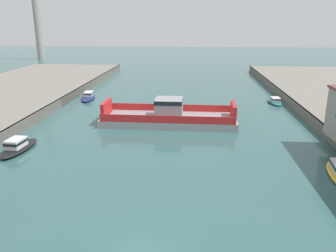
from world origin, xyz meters
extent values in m
cube|color=#423D38|center=(-20.75, 20.00, 0.84)|extent=(0.30, 140.00, 1.68)
cube|color=#939399|center=(-0.45, 30.92, 0.55)|extent=(20.27, 7.36, 1.10)
cube|color=red|center=(-0.40, 34.40, 1.65)|extent=(19.36, 0.40, 1.10)
cube|color=red|center=(-0.50, 27.45, 1.65)|extent=(19.36, 0.40, 1.10)
cube|color=#939399|center=(-0.45, 30.92, 2.50)|extent=(4.09, 3.95, 2.79)
cube|color=black|center=(-0.45, 30.92, 3.54)|extent=(4.13, 3.99, 0.60)
cube|color=red|center=(9.13, 30.78, 2.20)|extent=(0.57, 4.96, 2.20)
cube|color=red|center=(-10.04, 31.06, 2.20)|extent=(0.57, 4.96, 2.20)
ellipsoid|color=navy|center=(-17.86, 46.82, 0.30)|extent=(3.17, 7.72, 0.60)
cube|color=silver|center=(-17.93, 47.38, 0.99)|extent=(1.91, 2.80, 0.79)
cube|color=black|center=(-17.93, 47.38, 1.09)|extent=(1.97, 2.88, 0.24)
ellipsoid|color=#237075|center=(18.67, 46.19, 0.22)|extent=(2.40, 6.16, 0.44)
cube|color=silver|center=(18.69, 45.73, 0.81)|extent=(1.59, 2.19, 0.74)
cube|color=black|center=(18.69, 45.73, 0.90)|extent=(1.64, 2.25, 0.22)
ellipsoid|color=black|center=(-17.59, 18.35, 0.30)|extent=(2.80, 7.18, 0.60)
cube|color=silver|center=(-17.62, 17.82, 1.13)|extent=(1.80, 2.57, 1.06)
cube|color=black|center=(-17.62, 17.82, 1.26)|extent=(1.85, 2.64, 0.32)
cylinder|color=#9E998E|center=(-60.23, 119.92, 19.74)|extent=(2.83, 2.83, 39.47)
camera|label=1|loc=(3.16, -18.22, 14.77)|focal=36.14mm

